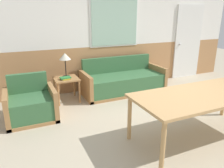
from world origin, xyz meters
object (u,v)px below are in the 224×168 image
object	(u,v)px
side_table	(66,82)
dining_table	(203,97)
armchair	(31,106)
couch	(123,82)
table_lamp	(65,58)

from	to	relation	value
side_table	dining_table	size ratio (longest dim) A/B	0.24
armchair	side_table	distance (m)	1.01
couch	side_table	xyz separation A→B (m)	(-1.38, 0.02, 0.17)
side_table	dining_table	world-z (taller)	dining_table
couch	armchair	distance (m)	2.25
side_table	table_lamp	xyz separation A→B (m)	(0.03, 0.09, 0.52)
side_table	table_lamp	size ratio (longest dim) A/B	0.99
armchair	couch	bearing A→B (deg)	1.66
table_lamp	dining_table	xyz separation A→B (m)	(1.49, -2.42, -0.28)
couch	side_table	bearing A→B (deg)	179.35
armchair	dining_table	distance (m)	2.91
couch	side_table	distance (m)	1.39
table_lamp	dining_table	size ratio (longest dim) A/B	0.25
table_lamp	couch	bearing A→B (deg)	-4.43
armchair	dining_table	size ratio (longest dim) A/B	0.41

